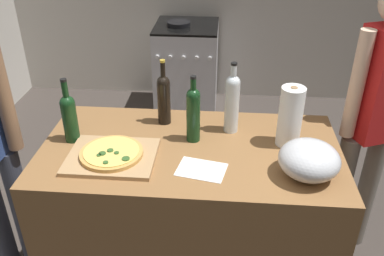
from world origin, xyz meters
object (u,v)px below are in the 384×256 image
Objects in this scene: wine_bottle_dark at (232,101)px; person_in_red at (372,116)px; mixing_bowl at (309,160)px; wine_bottle_clear at (193,112)px; wine_bottle_green at (69,115)px; paper_towel_roll at (290,117)px; pizza at (112,153)px; stove at (187,68)px; wine_bottle_amber at (164,97)px.

person_in_red reaches higher than wine_bottle_dark.
mixing_bowl is 0.77× the size of wine_bottle_clear.
wine_bottle_green is at bearing -175.05° from wine_bottle_clear.
wine_bottle_clear is at bearing -179.93° from paper_towel_roll.
stove is (0.12, 2.32, -0.52)m from pizza.
person_in_red is at bearing 20.99° from pizza.
paper_towel_roll is 0.33× the size of stove.
pizza is 0.42m from wine_bottle_amber.
wine_bottle_amber is at bearing 170.78° from wine_bottle_dark.
mixing_bowl is at bearing -72.52° from stove.
mixing_bowl is 0.16× the size of person_in_red.
wine_bottle_amber is 2.06m from stove.
mixing_bowl is at bearing -77.41° from paper_towel_roll.
person_in_red is (1.30, 0.50, -0.02)m from pizza.
pizza is 0.96× the size of paper_towel_roll.
wine_bottle_clear is 0.37× the size of stove.
pizza is 0.43m from wine_bottle_clear.
stove is (-0.69, 2.12, -0.64)m from paper_towel_roll.
wine_bottle_clear is at bearing 28.62° from pizza.
wine_bottle_green is 0.79m from wine_bottle_dark.
wine_bottle_clear is at bearing -44.54° from wine_bottle_amber.
wine_bottle_green is at bearing -99.26° from stove.
wine_bottle_dark reaches higher than paper_towel_roll.
wine_bottle_clear is 0.92× the size of wine_bottle_dark.
person_in_red is at bearing 31.87° from paper_towel_roll.
wine_bottle_dark is (-0.33, 0.36, 0.09)m from mixing_bowl.
wine_bottle_dark is (0.54, 0.30, 0.14)m from pizza.
stove is at bearing 108.04° from paper_towel_roll.
wine_bottle_dark is at bearing -9.22° from wine_bottle_amber.
mixing_bowl is 2.55m from stove.
pizza is 0.29m from wine_bottle_green.
wine_bottle_clear is (0.36, 0.20, 0.12)m from pizza.
pizza is at bearing 176.26° from mixing_bowl.
wine_bottle_amber is 0.95× the size of wine_bottle_dark.
wine_bottle_clear is 0.21× the size of person_in_red.
wine_bottle_dark is 0.22× the size of person_in_red.
pizza is 2.38m from stove.
stove is at bearing 80.74° from wine_bottle_green.
person_in_red is (1.53, 0.36, -0.13)m from wine_bottle_green.
wine_bottle_amber is 0.38× the size of stove.
pizza is at bearing -166.47° from paper_towel_roll.
wine_bottle_dark is 2.16m from stove.
wine_bottle_amber is 0.48m from wine_bottle_green.
wine_bottle_green is (-1.10, 0.20, 0.06)m from mixing_bowl.
wine_bottle_dark is at bearing -78.28° from stove.
stove is at bearing 96.33° from wine_bottle_clear.
wine_bottle_amber is 0.35m from wine_bottle_dark.
pizza is at bearing -93.03° from stove.
wine_bottle_amber reaches higher than wine_bottle_clear.
wine_bottle_green reaches higher than pizza.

